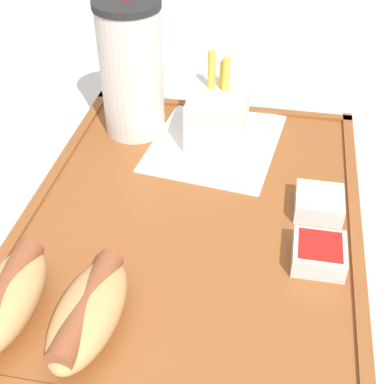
{
  "coord_description": "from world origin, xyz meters",
  "views": [
    {
      "loc": [
        -0.41,
        -0.09,
        1.12
      ],
      "look_at": [
        -0.0,
        -0.02,
        0.77
      ],
      "focal_mm": 50.0,
      "sensor_mm": 36.0,
      "label": 1
    }
  ],
  "objects_px": {
    "soda_cup": "(131,69)",
    "sauce_cup_mayo": "(319,203)",
    "hot_dog_near": "(89,311)",
    "fries_carton": "(218,115)",
    "sauce_cup_ketchup": "(319,253)",
    "hot_dog_far": "(6,298)"
  },
  "relations": [
    {
      "from": "soda_cup",
      "to": "hot_dog_near",
      "type": "distance_m",
      "value": 0.31
    },
    {
      "from": "soda_cup",
      "to": "hot_dog_near",
      "type": "bearing_deg",
      "value": -171.83
    },
    {
      "from": "soda_cup",
      "to": "hot_dog_far",
      "type": "height_order",
      "value": "soda_cup"
    },
    {
      "from": "hot_dog_far",
      "to": "sauce_cup_ketchup",
      "type": "height_order",
      "value": "hot_dog_far"
    },
    {
      "from": "fries_carton",
      "to": "sauce_cup_ketchup",
      "type": "height_order",
      "value": "fries_carton"
    },
    {
      "from": "sauce_cup_ketchup",
      "to": "sauce_cup_mayo",
      "type": "bearing_deg",
      "value": -0.08
    },
    {
      "from": "hot_dog_far",
      "to": "fries_carton",
      "type": "relative_size",
      "value": 1.06
    },
    {
      "from": "soda_cup",
      "to": "hot_dog_near",
      "type": "xyz_separation_m",
      "value": [
        -0.31,
        -0.04,
        -0.06
      ]
    },
    {
      "from": "soda_cup",
      "to": "sauce_cup_mayo",
      "type": "bearing_deg",
      "value": -117.71
    },
    {
      "from": "fries_carton",
      "to": "sauce_cup_mayo",
      "type": "distance_m",
      "value": 0.17
    },
    {
      "from": "soda_cup",
      "to": "sauce_cup_mayo",
      "type": "distance_m",
      "value": 0.27
    },
    {
      "from": "sauce_cup_mayo",
      "to": "sauce_cup_ketchup",
      "type": "height_order",
      "value": "same"
    },
    {
      "from": "hot_dog_near",
      "to": "sauce_cup_ketchup",
      "type": "bearing_deg",
      "value": -59.29
    },
    {
      "from": "sauce_cup_ketchup",
      "to": "hot_dog_far",
      "type": "bearing_deg",
      "value": 113.22
    },
    {
      "from": "fries_carton",
      "to": "sauce_cup_mayo",
      "type": "height_order",
      "value": "fries_carton"
    },
    {
      "from": "fries_carton",
      "to": "sauce_cup_ketchup",
      "type": "xyz_separation_m",
      "value": [
        -0.19,
        -0.12,
        -0.02
      ]
    },
    {
      "from": "hot_dog_far",
      "to": "fries_carton",
      "type": "xyz_separation_m",
      "value": [
        0.3,
        -0.13,
        0.01
      ]
    },
    {
      "from": "hot_dog_near",
      "to": "sauce_cup_ketchup",
      "type": "height_order",
      "value": "hot_dog_near"
    },
    {
      "from": "hot_dog_far",
      "to": "fries_carton",
      "type": "height_order",
      "value": "fries_carton"
    },
    {
      "from": "hot_dog_near",
      "to": "soda_cup",
      "type": "bearing_deg",
      "value": 8.17
    },
    {
      "from": "sauce_cup_mayo",
      "to": "sauce_cup_ketchup",
      "type": "distance_m",
      "value": 0.07
    },
    {
      "from": "hot_dog_far",
      "to": "sauce_cup_mayo",
      "type": "relative_size",
      "value": 2.4
    }
  ]
}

